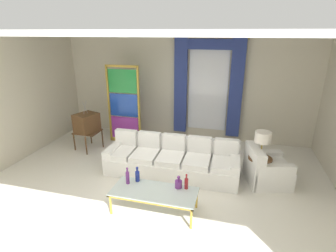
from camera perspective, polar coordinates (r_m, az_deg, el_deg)
name	(u,v)px	position (r m, az deg, el deg)	size (l,w,h in m)	color
ground_plane	(154,188)	(5.55, -3.11, -13.31)	(16.00, 16.00, 0.00)	silver
wall_rear	(185,87)	(7.76, 3.71, 8.42)	(8.00, 0.12, 3.00)	beige
wall_left	(16,99)	(7.34, -30.19, 5.09)	(0.12, 7.00, 3.00)	beige
ceiling_slab	(164,32)	(5.41, -0.97, 19.73)	(8.00, 7.60, 0.04)	white
curtained_window	(208,81)	(7.45, 8.68, 9.65)	(2.00, 0.17, 2.70)	white
couch_white_long	(172,160)	(5.95, 0.94, -7.40)	(2.93, 0.96, 0.86)	white
coffee_table	(154,193)	(4.74, -3.02, -14.24)	(1.50, 0.64, 0.41)	silver
bottle_blue_decanter	(137,175)	(4.97, -6.66, -10.60)	(0.08, 0.08, 0.29)	navy
bottle_crystal_tall	(186,183)	(4.73, 3.99, -12.22)	(0.06, 0.06, 0.29)	maroon
bottle_amber_squat	(128,177)	(4.91, -8.77, -10.89)	(0.07, 0.07, 0.33)	#753384
bottle_ruby_flask	(178,184)	(4.76, 2.29, -12.37)	(0.13, 0.13, 0.24)	#753384
vintage_tv	(87,124)	(7.30, -17.25, 0.52)	(0.67, 0.72, 1.35)	brown
armchair_white	(265,170)	(5.94, 20.37, -9.01)	(1.00, 0.99, 0.80)	white
stained_glass_divider	(124,107)	(7.43, -9.57, 4.16)	(0.95, 0.05, 2.20)	gold
peacock_figurine	(136,140)	(7.26, -6.99, -3.12)	(0.44, 0.60, 0.50)	beige
round_side_table	(259,168)	(5.83, 19.14, -8.65)	(0.48, 0.48, 0.59)	brown
table_lamp_brass	(263,138)	(5.56, 19.91, -2.52)	(0.32, 0.32, 0.57)	#B29338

